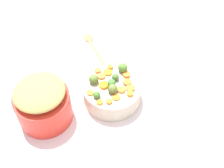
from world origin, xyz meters
name	(u,v)px	position (x,y,z in m)	size (l,w,h in m)	color
tabletop	(121,100)	(0.00, 0.00, 0.01)	(2.40, 2.40, 0.02)	white
serving_bowl_carrots	(112,92)	(-0.01, -0.04, 0.06)	(0.26, 0.26, 0.09)	#B9B099
metal_pot	(44,106)	(0.00, -0.34, 0.09)	(0.23, 0.23, 0.14)	red
stuffing_mound	(39,91)	(0.00, -0.34, 0.19)	(0.20, 0.20, 0.06)	tan
carrot_slice_0	(127,82)	(-0.01, 0.03, 0.12)	(0.04, 0.04, 0.01)	orange
carrot_slice_1	(100,102)	(0.06, -0.11, 0.11)	(0.03, 0.03, 0.01)	orange
carrot_slice_2	(108,72)	(-0.09, -0.04, 0.11)	(0.04, 0.04, 0.01)	orange
carrot_slice_3	(121,90)	(0.02, -0.01, 0.11)	(0.03, 0.03, 0.01)	orange
carrot_slice_4	(110,67)	(-0.12, -0.02, 0.12)	(0.02, 0.02, 0.01)	orange
carrot_slice_5	(116,97)	(0.05, -0.04, 0.11)	(0.03, 0.03, 0.01)	orange
carrot_slice_6	(104,85)	(-0.02, -0.08, 0.12)	(0.04, 0.04, 0.01)	orange
carrot_slice_7	(130,94)	(0.05, 0.02, 0.12)	(0.03, 0.03, 0.01)	orange
carrot_slice_8	(109,102)	(0.07, -0.08, 0.11)	(0.03, 0.03, 0.01)	orange
carrot_slice_9	(90,92)	(0.00, -0.14, 0.11)	(0.03, 0.03, 0.01)	orange
carrot_slice_10	(130,88)	(0.03, 0.03, 0.11)	(0.04, 0.04, 0.01)	orange
carrot_slice_11	(126,75)	(-0.05, 0.04, 0.12)	(0.03, 0.03, 0.01)	orange
carrot_slice_12	(98,71)	(-0.11, -0.08, 0.11)	(0.03, 0.03, 0.01)	orange
carrot_slice_13	(101,76)	(-0.08, -0.07, 0.11)	(0.03, 0.03, 0.01)	orange
brussels_sprout_0	(111,83)	(-0.01, -0.04, 0.13)	(0.04, 0.04, 0.04)	#46863C
brussels_sprout_1	(113,89)	(0.02, -0.05, 0.13)	(0.04, 0.04, 0.04)	olive
brussels_sprout_2	(94,79)	(-0.05, -0.11, 0.13)	(0.04, 0.04, 0.04)	#5B7A32
brussels_sprout_3	(97,95)	(0.03, -0.12, 0.12)	(0.03, 0.03, 0.03)	#43792C
brussels_sprout_4	(115,77)	(-0.04, -0.02, 0.12)	(0.03, 0.03, 0.03)	#446E30
brussels_sprout_5	(123,68)	(-0.08, 0.03, 0.13)	(0.04, 0.04, 0.04)	#51802E
wooden_spoon	(92,45)	(-0.38, -0.04, 0.03)	(0.32, 0.07, 0.01)	tan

